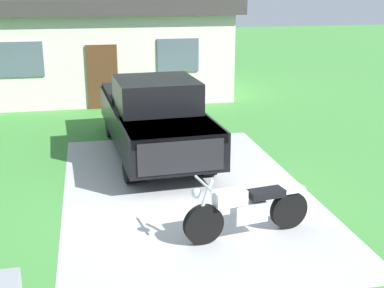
{
  "coord_description": "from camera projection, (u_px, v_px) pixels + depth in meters",
  "views": [
    {
      "loc": [
        -1.79,
        -9.43,
        3.96
      ],
      "look_at": [
        0.18,
        0.26,
        0.9
      ],
      "focal_mm": 48.38,
      "sensor_mm": 36.0,
      "label": 1
    }
  ],
  "objects": [
    {
      "name": "neighbor_house",
      "position": [
        99.0,
        46.0,
        19.1
      ],
      "size": [
        9.6,
        5.6,
        3.5
      ],
      "color": "beige",
      "rests_on": "ground"
    },
    {
      "name": "motorcycle",
      "position": [
        247.0,
        209.0,
        8.39
      ],
      "size": [
        2.2,
        0.74,
        1.09
      ],
      "color": "black",
      "rests_on": "ground"
    },
    {
      "name": "driveway_pad",
      "position": [
        186.0,
        191.0,
        10.34
      ],
      "size": [
        4.79,
        7.76,
        0.01
      ],
      "primitive_type": "cube",
      "color": "#A8A8A8",
      "rests_on": "ground"
    },
    {
      "name": "pickup_truck",
      "position": [
        153.0,
        115.0,
        12.47
      ],
      "size": [
        2.33,
        5.73,
        1.9
      ],
      "color": "black",
      "rests_on": "ground"
    },
    {
      "name": "ground_plane",
      "position": [
        186.0,
        191.0,
        10.34
      ],
      "size": [
        80.0,
        80.0,
        0.0
      ],
      "primitive_type": "plane",
      "color": "#3F8439"
    }
  ]
}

